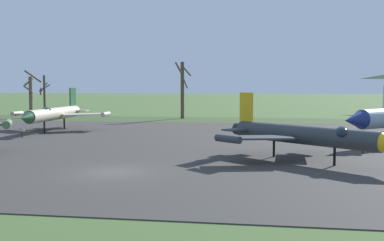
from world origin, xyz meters
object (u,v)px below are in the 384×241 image
at_px(jet_fighter_front_right, 54,114).
at_px(info_placard_rear_right, 363,147).
at_px(info_placard_front_right, 22,132).
at_px(jet_fighter_front_left, 305,135).

distance_m(jet_fighter_front_right, info_placard_rear_right, 33.67).
height_order(info_placard_front_right, info_placard_rear_right, info_placard_front_right).
height_order(jet_fighter_front_left, info_placard_rear_right, jet_fighter_front_left).
relative_size(jet_fighter_front_left, info_placard_rear_right, 13.22).
distance_m(info_placard_front_right, info_placard_rear_right, 31.35).
xyz_separation_m(jet_fighter_front_left, jet_fighter_front_right, (-26.30, 17.38, 0.18)).
xyz_separation_m(info_placard_front_right, info_placard_rear_right, (30.85, -5.59, -0.13)).
bearing_deg(jet_fighter_front_left, info_placard_rear_right, 42.75).
bearing_deg(info_placard_front_right, jet_fighter_front_right, 91.30).
bearing_deg(info_placard_rear_right, jet_fighter_front_left, -137.25).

